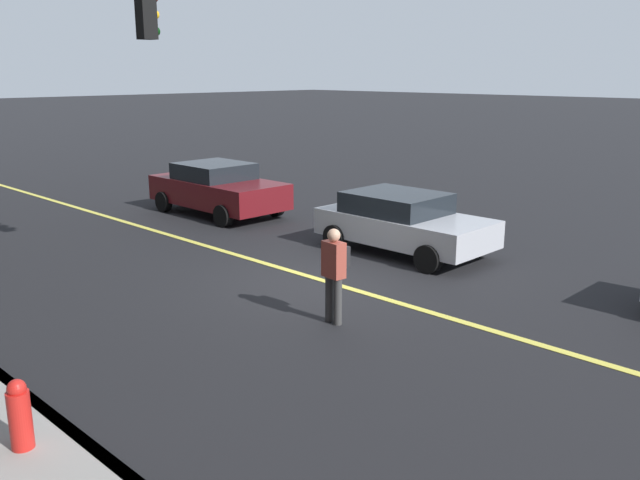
# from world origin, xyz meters

# --- Properties ---
(ground) EXTENTS (200.00, 200.00, 0.00)m
(ground) POSITION_xyz_m (0.00, 0.00, 0.00)
(ground) COLOR black
(lane_stripe_center) EXTENTS (80.00, 0.16, 0.01)m
(lane_stripe_center) POSITION_xyz_m (0.00, 0.00, 0.01)
(lane_stripe_center) COLOR #D8CC4C
(lane_stripe_center) RESTS_ON ground
(car_maroon) EXTENTS (4.33, 2.11, 1.48)m
(car_maroon) POSITION_xyz_m (6.71, -2.50, 0.76)
(car_maroon) COLOR #591116
(car_maroon) RESTS_ON ground
(car_silver) EXTENTS (3.98, 2.07, 1.37)m
(car_silver) POSITION_xyz_m (0.23, -2.85, 0.73)
(car_silver) COLOR #A8AAB2
(car_silver) RESTS_ON ground
(pedestrian_with_backpack) EXTENTS (0.40, 0.39, 1.60)m
(pedestrian_with_backpack) POSITION_xyz_m (-1.70, 1.49, 0.93)
(pedestrian_with_backpack) COLOR #383838
(pedestrian_with_backpack) RESTS_ON ground
(traffic_light_mast) EXTENTS (0.28, 4.83, 5.83)m
(traffic_light_mast) POSITION_xyz_m (2.52, 4.75, 4.04)
(traffic_light_mast) COLOR #1E3823
(traffic_light_mast) RESTS_ON ground
(fire_hydrant) EXTENTS (0.24, 0.24, 0.94)m
(fire_hydrant) POSITION_xyz_m (-2.10, 6.79, 0.47)
(fire_hydrant) COLOR red
(fire_hydrant) RESTS_ON ground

